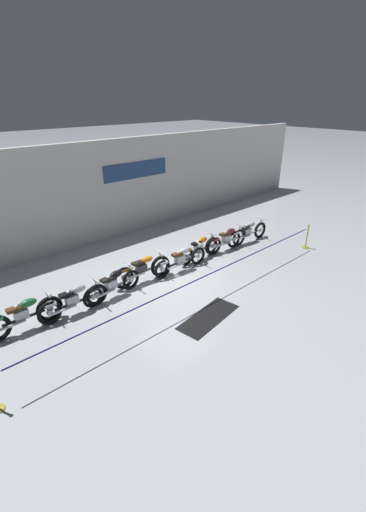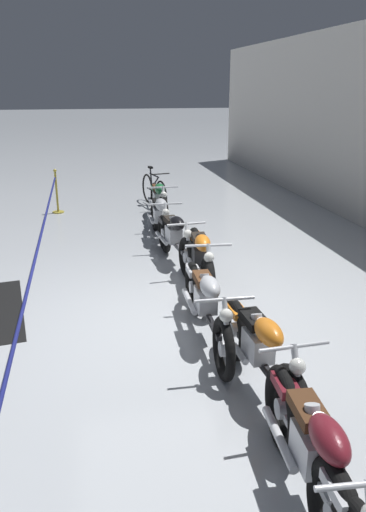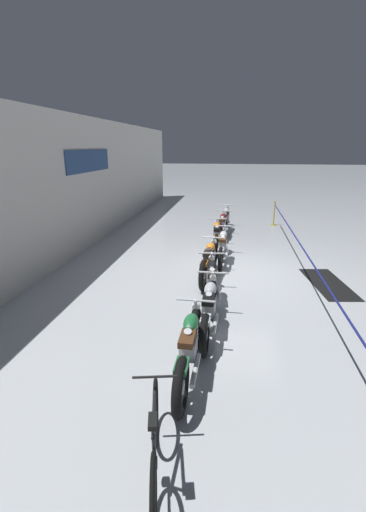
{
  "view_description": "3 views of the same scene",
  "coord_description": "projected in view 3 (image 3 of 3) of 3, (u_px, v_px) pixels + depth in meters",
  "views": [
    {
      "loc": [
        -6.66,
        -7.78,
        5.84
      ],
      "look_at": [
        0.85,
        0.43,
        0.58
      ],
      "focal_mm": 24.0,
      "sensor_mm": 36.0,
      "label": 1
    },
    {
      "loc": [
        6.02,
        -0.88,
        2.94
      ],
      "look_at": [
        -0.32,
        0.39,
        0.71
      ],
      "focal_mm": 35.0,
      "sensor_mm": 36.0,
      "label": 2
    },
    {
      "loc": [
        -8.92,
        0.16,
        3.26
      ],
      "look_at": [
        -1.03,
        1.36,
        0.7
      ],
      "focal_mm": 24.0,
      "sensor_mm": 36.0,
      "label": 3
    }
  ],
  "objects": [
    {
      "name": "bicycle",
      "position": [
        155.0,
        448.0,
        3.41
      ],
      "size": [
        1.73,
        0.53,
        0.97
      ],
      "color": "black",
      "rests_on": "ground"
    },
    {
      "name": "motorcycle_green_0",
      "position": [
        189.0,
        349.0,
        4.92
      ],
      "size": [
        2.17,
        0.62,
        0.96
      ],
      "color": "black",
      "rests_on": "ground"
    },
    {
      "name": "floor_banner",
      "position": [
        328.0,
        283.0,
        8.51
      ],
      "size": [
        2.2,
        1.11,
        0.01
      ],
      "primitive_type": "cube",
      "rotation": [
        0.0,
        0.0,
        0.14
      ],
      "color": "black",
      "rests_on": "ground"
    },
    {
      "name": "motorcycle_maroon_6",
      "position": [
        222.0,
        226.0,
        12.55
      ],
      "size": [
        2.17,
        0.62,
        0.94
      ],
      "color": "black",
      "rests_on": "ground"
    },
    {
      "name": "stanchion_mid_left",
      "position": [
        274.0,
        217.0,
        14.73
      ],
      "size": [
        0.28,
        0.28,
        1.05
      ],
      "color": "gold",
      "rests_on": "ground"
    },
    {
      "name": "motorcycle_silver_1",
      "position": [
        209.0,
        309.0,
        6.17
      ],
      "size": [
        2.16,
        0.62,
        0.93
      ],
      "color": "black",
      "rests_on": "ground"
    },
    {
      "name": "motorcycle_orange_5",
      "position": [
        217.0,
        236.0,
        11.18
      ],
      "size": [
        2.12,
        0.62,
        0.93
      ],
      "color": "black",
      "rests_on": "ground"
    },
    {
      "name": "motorcycle_orange_3",
      "position": [
        209.0,
        262.0,
        8.65
      ],
      "size": [
        2.21,
        0.62,
        0.96
      ],
      "color": "black",
      "rests_on": "ground"
    },
    {
      "name": "ground_plane",
      "position": [
        238.0,
        271.0,
        9.37
      ],
      "size": [
        120.0,
        120.0,
        0.0
      ],
      "primitive_type": "plane",
      "color": "#B2B7BC"
    },
    {
      "name": "motorcycle_silver_4",
      "position": [
        223.0,
        246.0,
        10.03
      ],
      "size": [
        2.38,
        0.62,
        0.92
      ],
      "color": "black",
      "rests_on": "ground"
    },
    {
      "name": "motorcycle_black_2",
      "position": [
        212.0,
        282.0,
        7.42
      ],
      "size": [
        2.14,
        0.62,
        0.91
      ],
      "color": "black",
      "rests_on": "ground"
    },
    {
      "name": "stanchion_far_left",
      "position": [
        310.0,
        266.0,
        7.51
      ],
      "size": [
        12.03,
        0.28,
        1.05
      ],
      "color": "gold",
      "rests_on": "ground"
    },
    {
      "name": "motorcycle_silver_7",
      "position": [
        226.0,
        219.0,
        13.71
      ],
      "size": [
        2.43,
        0.62,
        0.94
      ],
      "color": "black",
      "rests_on": "ground"
    },
    {
      "name": "back_wall",
      "position": [
        54.0,
        190.0,
        9.46
      ],
      "size": [
        28.0,
        0.29,
        4.2
      ],
      "color": "silver",
      "rests_on": "ground"
    }
  ]
}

